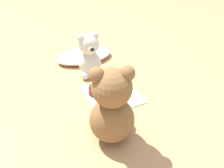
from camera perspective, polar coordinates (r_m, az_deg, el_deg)
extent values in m
plane|color=tan|center=(0.90, 0.00, -2.88)|extent=(4.00, 4.00, 0.00)
cube|color=#8EBC99|center=(0.90, 0.00, -2.73)|extent=(0.21, 0.21, 0.01)
ellipsoid|color=silver|center=(1.15, -7.28, 7.42)|extent=(0.29, 0.17, 0.04)
ellipsoid|color=silver|center=(1.00, -5.78, 5.43)|extent=(0.11, 0.09, 0.12)
sphere|color=silver|center=(0.96, -6.12, 10.29)|extent=(0.09, 0.09, 0.09)
ellipsoid|color=silver|center=(0.93, -5.47, 9.11)|extent=(0.05, 0.04, 0.03)
sphere|color=black|center=(0.91, -5.18, 8.98)|extent=(0.02, 0.02, 0.02)
sphere|color=silver|center=(0.94, -8.16, 11.88)|extent=(0.03, 0.03, 0.03)
sphere|color=silver|center=(0.95, -4.38, 12.54)|extent=(0.03, 0.03, 0.03)
sphere|color=silver|center=(0.99, -6.95, 2.28)|extent=(0.04, 0.04, 0.04)
sphere|color=silver|center=(1.00, -3.31, 3.07)|extent=(0.04, 0.04, 0.04)
ellipsoid|color=olive|center=(0.68, -0.02, -9.40)|extent=(0.17, 0.16, 0.16)
sphere|color=olive|center=(0.60, -0.02, -0.98)|extent=(0.12, 0.12, 0.12)
ellipsoid|color=olive|center=(0.64, -0.39, 0.95)|extent=(0.07, 0.06, 0.04)
sphere|color=black|center=(0.65, -0.55, 2.46)|extent=(0.02, 0.02, 0.02)
sphere|color=olive|center=(0.58, 3.97, 2.80)|extent=(0.04, 0.04, 0.04)
sphere|color=olive|center=(0.57, -4.06, 2.39)|extent=(0.04, 0.04, 0.04)
sphere|color=olive|center=(0.76, 3.15, -9.60)|extent=(0.05, 0.05, 0.05)
sphere|color=olive|center=(0.75, -3.84, -10.06)|extent=(0.05, 0.05, 0.05)
cylinder|color=#993333|center=(0.90, -4.48, -1.65)|extent=(0.05, 0.05, 0.03)
sphere|color=brown|center=(0.89, -4.52, -0.94)|extent=(0.05, 0.05, 0.05)
cylinder|color=white|center=(0.87, -4.59, 0.24)|extent=(0.03, 0.03, 0.00)
sphere|color=#B71947|center=(0.87, -4.61, 0.61)|extent=(0.01, 0.01, 0.01)
cylinder|color=#993333|center=(0.84, -2.01, -4.45)|extent=(0.06, 0.06, 0.03)
sphere|color=brown|center=(0.83, -2.04, -3.64)|extent=(0.05, 0.05, 0.05)
cylinder|color=white|center=(0.81, -2.07, -2.37)|extent=(0.03, 0.03, 0.00)
sphere|color=#B71947|center=(0.81, -2.08, -1.87)|extent=(0.02, 0.02, 0.02)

